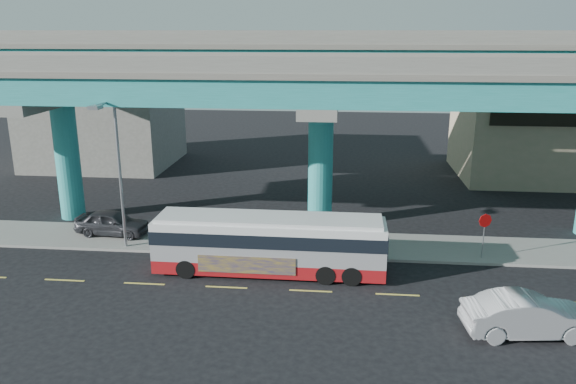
# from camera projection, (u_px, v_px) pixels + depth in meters

# --- Properties ---
(ground) EXTENTS (120.00, 120.00, 0.00)m
(ground) POSITION_uv_depth(u_px,v_px,m) (311.00, 288.00, 26.44)
(ground) COLOR black
(ground) RESTS_ON ground
(sidewalk) EXTENTS (70.00, 4.00, 0.15)m
(sidewalk) POSITION_uv_depth(u_px,v_px,m) (317.00, 244.00, 31.68)
(sidewalk) COLOR gray
(sidewalk) RESTS_ON ground
(lane_markings) EXTENTS (58.00, 0.12, 0.01)m
(lane_markings) POSITION_uv_depth(u_px,v_px,m) (311.00, 291.00, 26.15)
(lane_markings) COLOR #D8C64C
(lane_markings) RESTS_ON ground
(viaduct) EXTENTS (52.00, 12.40, 11.70)m
(viaduct) POSITION_uv_depth(u_px,v_px,m) (322.00, 76.00, 32.61)
(viaduct) COLOR #217F7A
(viaduct) RESTS_ON ground
(building_beige) EXTENTS (14.00, 10.23, 7.00)m
(building_beige) POSITION_uv_depth(u_px,v_px,m) (548.00, 135.00, 45.76)
(building_beige) COLOR tan
(building_beige) RESTS_ON ground
(building_concrete) EXTENTS (12.00, 10.00, 9.00)m
(building_concrete) POSITION_uv_depth(u_px,v_px,m) (104.00, 114.00, 50.01)
(building_concrete) COLOR gray
(building_concrete) RESTS_ON ground
(transit_bus) EXTENTS (11.50, 2.54, 2.94)m
(transit_bus) POSITION_uv_depth(u_px,v_px,m) (270.00, 242.00, 27.75)
(transit_bus) COLOR maroon
(transit_bus) RESTS_ON ground
(sedan) EXTENTS (2.85, 5.45, 1.67)m
(sedan) POSITION_uv_depth(u_px,v_px,m) (528.00, 315.00, 22.20)
(sedan) COLOR #A9A9AE
(sedan) RESTS_ON ground
(parked_car) EXTENTS (2.40, 4.54, 1.46)m
(parked_car) POSITION_uv_depth(u_px,v_px,m) (112.00, 223.00, 32.81)
(parked_car) COLOR #323338
(parked_car) RESTS_ON sidewalk
(street_lamp) EXTENTS (0.50, 2.67, 8.28)m
(street_lamp) POSITION_uv_depth(u_px,v_px,m) (114.00, 154.00, 29.18)
(street_lamp) COLOR gray
(street_lamp) RESTS_ON sidewalk
(stop_sign) EXTENTS (0.71, 0.26, 2.45)m
(stop_sign) POSITION_uv_depth(u_px,v_px,m) (485.00, 227.00, 29.09)
(stop_sign) COLOR gray
(stop_sign) RESTS_ON sidewalk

